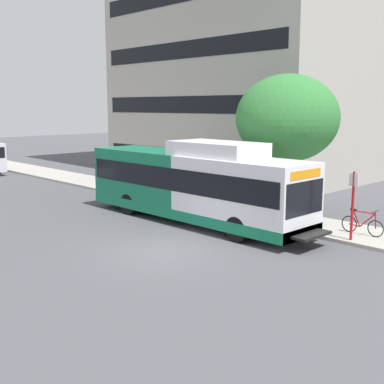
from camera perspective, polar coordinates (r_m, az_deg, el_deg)
The scene contains 7 objects.
ground_plane at distance 24.19m, azimuth -15.71°, elevation -2.75°, with size 120.00×120.00×0.00m, color #4C4C51.
sidewalk_curb at distance 26.64m, azimuth -0.27°, elevation -1.08°, with size 3.00×56.00×0.14m, color #A8A399.
transit_bus at distance 21.92m, azimuth 0.22°, elevation 0.88°, with size 2.58×12.25×3.65m.
bus_stop_sign_pole at distance 19.42m, azimuth 17.97°, elevation -0.94°, with size 0.10×0.36×2.60m.
bicycle_parked at distance 20.59m, azimuth 18.96°, elevation -3.49°, with size 0.52×1.76×1.02m.
street_tree_near_stop at distance 23.58m, azimuth 10.87°, elevation 8.29°, with size 4.75×4.75×6.44m.
lattice_comm_tower at distance 49.91m, azimuth -2.23°, elevation 14.49°, with size 1.10×1.10×27.68m.
Camera 1 is at (-11.11, -12.87, 5.12)m, focal length 46.49 mm.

